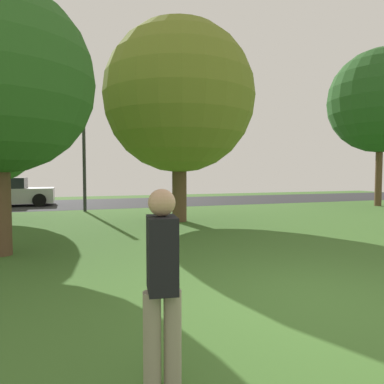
{
  "coord_description": "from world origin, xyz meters",
  "views": [
    {
      "loc": [
        -3.02,
        -3.69,
        1.69
      ],
      "look_at": [
        0.0,
        5.11,
        1.17
      ],
      "focal_mm": 33.15,
      "sensor_mm": 36.0,
      "label": 1
    }
  ],
  "objects_px": {
    "person_bystander": "(162,281)",
    "street_lamp_post": "(84,159)",
    "birch_tree_lone": "(381,101)",
    "oak_tree_left": "(179,98)",
    "parked_car_silver": "(8,193)"
  },
  "relations": [
    {
      "from": "person_bystander",
      "to": "street_lamp_post",
      "type": "relative_size",
      "value": 0.35
    },
    {
      "from": "person_bystander",
      "to": "street_lamp_post",
      "type": "xyz_separation_m",
      "value": [
        -0.09,
        13.28,
        1.39
      ]
    },
    {
      "from": "birch_tree_lone",
      "to": "oak_tree_left",
      "type": "relative_size",
      "value": 1.14
    },
    {
      "from": "person_bystander",
      "to": "street_lamp_post",
      "type": "distance_m",
      "value": 13.35
    },
    {
      "from": "oak_tree_left",
      "to": "person_bystander",
      "type": "bearing_deg",
      "value": -107.69
    },
    {
      "from": "oak_tree_left",
      "to": "parked_car_silver",
      "type": "xyz_separation_m",
      "value": [
        -6.52,
        8.12,
        -3.56
      ]
    },
    {
      "from": "street_lamp_post",
      "to": "oak_tree_left",
      "type": "bearing_deg",
      "value": -55.3
    },
    {
      "from": "oak_tree_left",
      "to": "parked_car_silver",
      "type": "distance_m",
      "value": 11.0
    },
    {
      "from": "oak_tree_left",
      "to": "person_bystander",
      "type": "distance_m",
      "value": 10.03
    },
    {
      "from": "person_bystander",
      "to": "street_lamp_post",
      "type": "bearing_deg",
      "value": 8.27
    },
    {
      "from": "birch_tree_lone",
      "to": "parked_car_silver",
      "type": "xyz_separation_m",
      "value": [
        -17.58,
        6.0,
        -4.55
      ]
    },
    {
      "from": "birch_tree_lone",
      "to": "street_lamp_post",
      "type": "xyz_separation_m",
      "value": [
        -14.02,
        2.16,
        -2.95
      ]
    },
    {
      "from": "birch_tree_lone",
      "to": "street_lamp_post",
      "type": "relative_size",
      "value": 1.72
    },
    {
      "from": "oak_tree_left",
      "to": "street_lamp_post",
      "type": "bearing_deg",
      "value": 124.7
    },
    {
      "from": "birch_tree_lone",
      "to": "person_bystander",
      "type": "xyz_separation_m",
      "value": [
        -13.93,
        -11.12,
        -4.34
      ]
    }
  ]
}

